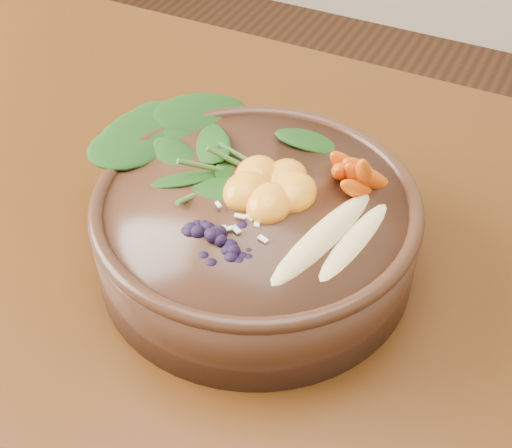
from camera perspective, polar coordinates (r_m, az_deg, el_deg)
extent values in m
cylinder|color=#331C0C|center=(1.38, -19.29, 2.05)|extent=(0.07, 0.07, 0.71)
cube|color=#46240C|center=(0.58, 2.34, -11.67)|extent=(1.60, 0.90, 0.04)
cylinder|color=#402516|center=(0.60, 0.00, -0.70)|extent=(0.32, 0.32, 0.07)
ellipsoid|color=#E0CC84|center=(0.54, 7.99, -0.48)|extent=(0.04, 0.14, 0.02)
ellipsoid|color=#E0CC84|center=(0.54, 5.48, 0.13)|extent=(0.05, 0.14, 0.02)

